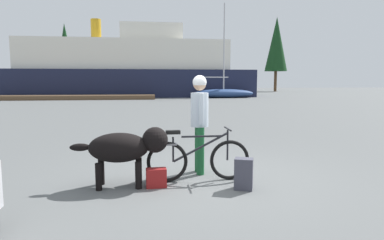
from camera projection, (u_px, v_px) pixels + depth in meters
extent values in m
plane|color=#595B5B|center=(201.00, 179.00, 5.77)|extent=(160.00, 160.00, 0.00)
torus|color=black|center=(230.00, 160.00, 5.70)|extent=(0.69, 0.06, 0.69)
torus|color=black|center=(167.00, 162.00, 5.55)|extent=(0.69, 0.06, 0.69)
cube|color=black|center=(202.00, 136.00, 5.58)|extent=(0.68, 0.03, 0.03)
cube|color=black|center=(201.00, 147.00, 5.60)|extent=(0.92, 0.03, 0.49)
cylinder|color=black|center=(173.00, 149.00, 5.54)|extent=(0.03, 0.03, 0.42)
cylinder|color=black|center=(228.00, 145.00, 5.66)|extent=(0.03, 0.03, 0.52)
cube|color=black|center=(173.00, 132.00, 5.51)|extent=(0.24, 0.10, 0.06)
cylinder|color=black|center=(228.00, 129.00, 5.63)|extent=(0.03, 0.44, 0.03)
cube|color=slate|center=(166.00, 144.00, 5.52)|extent=(0.36, 0.14, 0.02)
cylinder|color=#19592D|center=(199.00, 149.00, 6.21)|extent=(0.14, 0.14, 0.87)
cylinder|color=#19592D|center=(200.00, 151.00, 5.99)|extent=(0.14, 0.14, 0.87)
cylinder|color=silver|center=(200.00, 110.00, 6.02)|extent=(0.32, 0.32, 0.61)
cylinder|color=silver|center=(198.00, 107.00, 6.23)|extent=(0.09, 0.09, 0.54)
cylinder|color=silver|center=(201.00, 109.00, 5.79)|extent=(0.09, 0.09, 0.54)
sphere|color=tan|center=(200.00, 84.00, 5.96)|extent=(0.23, 0.23, 0.23)
sphere|color=white|center=(200.00, 82.00, 5.96)|extent=(0.25, 0.25, 0.25)
ellipsoid|color=black|center=(119.00, 148.00, 5.28)|extent=(0.95, 0.55, 0.47)
sphere|color=black|center=(155.00, 140.00, 5.34)|extent=(0.42, 0.42, 0.42)
ellipsoid|color=black|center=(80.00, 147.00, 5.20)|extent=(0.32, 0.12, 0.12)
cylinder|color=black|center=(139.00, 170.00, 5.52)|extent=(0.10, 0.10, 0.43)
cylinder|color=black|center=(138.00, 175.00, 5.22)|extent=(0.10, 0.10, 0.43)
cylinder|color=black|center=(101.00, 172.00, 5.44)|extent=(0.10, 0.10, 0.43)
cylinder|color=black|center=(99.00, 177.00, 5.14)|extent=(0.10, 0.10, 0.43)
cube|color=#3F3F4C|center=(244.00, 174.00, 5.19)|extent=(0.33, 0.29, 0.49)
cube|color=maroon|center=(156.00, 178.00, 5.30)|extent=(0.33, 0.20, 0.30)
cube|color=brown|center=(75.00, 97.00, 31.24)|extent=(14.95, 2.87, 0.40)
cube|color=#191E38|center=(128.00, 83.00, 37.97)|extent=(27.70, 8.77, 2.92)
cube|color=silver|center=(127.00, 56.00, 37.62)|extent=(22.16, 7.37, 3.20)
cube|color=silver|center=(151.00, 34.00, 37.69)|extent=(6.65, 5.26, 1.80)
cylinder|color=#BF8C19|center=(96.00, 30.00, 36.86)|extent=(1.10, 1.10, 2.40)
ellipsoid|color=navy|center=(224.00, 93.00, 34.09)|extent=(6.28, 1.76, 0.90)
cylinder|color=#B2B2B7|center=(224.00, 47.00, 33.54)|extent=(0.14, 0.14, 8.53)
cylinder|color=#B2B2B7|center=(215.00, 77.00, 33.77)|extent=(2.83, 0.10, 0.10)
cylinder|color=#4C331E|center=(67.00, 84.00, 52.81)|extent=(0.43, 0.43, 2.46)
cone|color=#143819|center=(65.00, 50.00, 52.19)|extent=(2.98, 2.98, 8.25)
cylinder|color=#4C331E|center=(171.00, 85.00, 56.30)|extent=(0.45, 0.45, 2.30)
cone|color=#19471E|center=(171.00, 50.00, 55.64)|extent=(3.91, 3.91, 9.06)
cylinder|color=#4C331E|center=(275.00, 81.00, 55.50)|extent=(0.47, 0.47, 3.39)
cone|color=#143819|center=(276.00, 44.00, 54.80)|extent=(3.66, 3.66, 8.80)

